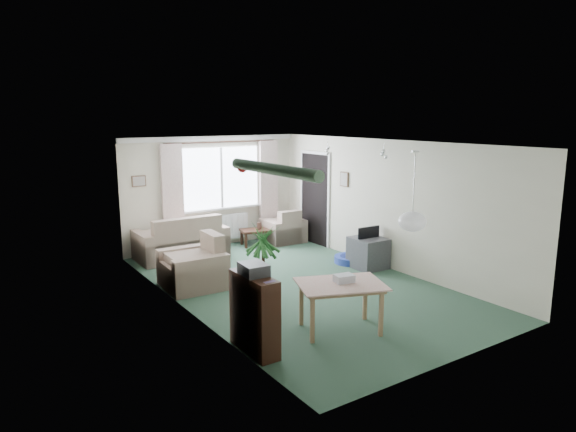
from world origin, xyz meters
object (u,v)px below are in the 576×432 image
coffee_table (259,237)px  sofa (181,236)px  tv_cube (368,253)px  pet_bed (351,259)px  bookshelf (254,314)px  armchair_corner (283,225)px  houseplant (263,265)px  dining_table (340,308)px  armchair_left (192,261)px

coffee_table → sofa: bearing=180.0°
tv_cube → pet_bed: size_ratio=0.97×
coffee_table → bookshelf: 5.24m
tv_cube → pet_bed: 0.48m
armchair_corner → pet_bed: 2.20m
armchair_corner → tv_cube: (0.22, -2.60, -0.09)m
pet_bed → bookshelf: bearing=-146.8°
sofa → houseplant: bearing=90.9°
bookshelf → tv_cube: 4.00m
sofa → bookshelf: size_ratio=1.82×
coffee_table → houseplant: (-1.78, -3.17, 0.44)m
houseplant → tv_cube: houseplant is taller
dining_table → pet_bed: size_ratio=1.56×
sofa → pet_bed: size_ratio=2.69×
coffee_table → pet_bed: size_ratio=1.23×
armchair_left → pet_bed: size_ratio=1.52×
tv_cube → bookshelf: bearing=-150.3°
coffee_table → bookshelf: bearing=-121.1°
coffee_table → armchair_corner: bearing=-2.3°
armchair_corner → bookshelf: (-3.32, -4.45, 0.11)m
armchair_left → dining_table: bearing=20.8°
houseplant → dining_table: (0.34, -1.41, -0.30)m
bookshelf → tv_cube: (3.54, 1.86, -0.20)m
armchair_left → coffee_table: (2.36, 1.83, -0.26)m
sofa → dining_table: bearing=94.9°
dining_table → tv_cube: bearing=40.6°
tv_cube → pet_bed: tv_cube is taller
coffee_table → houseplant: 3.66m
pet_bed → coffee_table: bearing=109.7°
bookshelf → pet_bed: size_ratio=1.48×
armchair_left → coffee_table: bearing=130.0°
houseplant → tv_cube: 2.70m
sofa → armchair_left: bearing=73.7°
tv_cube → armchair_left: bearing=168.1°
houseplant → dining_table: 1.48m
armchair_corner → armchair_left: size_ratio=0.85×
coffee_table → tv_cube: size_ratio=1.27×
coffee_table → pet_bed: 2.34m
sofa → dining_table: 4.59m
armchair_corner → armchair_left: 3.48m
armchair_left → coffee_table: size_ratio=1.23×
armchair_corner → coffee_table: armchair_corner is taller
pet_bed → sofa: bearing=139.9°
houseplant → pet_bed: houseplant is taller
houseplant → dining_table: size_ratio=1.21×
sofa → tv_cube: sofa is taller
armchair_left → bookshelf: 2.67m
armchair_left → tv_cube: (3.20, -0.80, -0.16)m
sofa → coffee_table: sofa is taller
armchair_left → dining_table: armchair_left is taller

